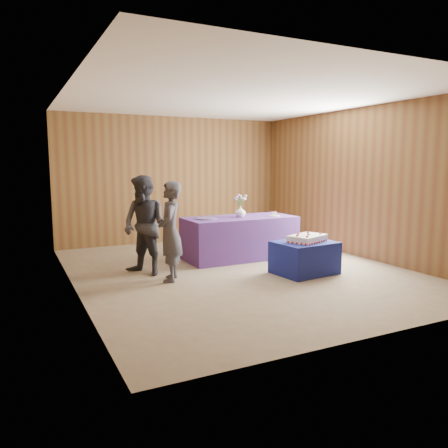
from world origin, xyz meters
TOP-DOWN VIEW (x-y plane):
  - ground at (0.00, 0.00)m, footprint 6.00×6.00m
  - room_shell at (0.00, 0.00)m, footprint 5.04×6.04m
  - cake_table at (0.84, -0.63)m, footprint 0.97×0.79m
  - serving_table at (0.46, 0.79)m, footprint 2.01×0.92m
  - sheet_cake at (0.88, -0.64)m, footprint 0.71×0.60m
  - vase at (0.48, 0.80)m, footprint 0.23×0.23m
  - flower_spray at (0.48, 0.80)m, footprint 0.23×0.23m
  - platter at (-0.19, 0.80)m, footprint 0.42×0.42m
  - plate at (1.10, 0.65)m, footprint 0.25×0.25m
  - cake_slice at (1.10, 0.65)m, footprint 0.09×0.09m
  - knife at (1.18, 0.49)m, footprint 0.26×0.08m
  - guest_left at (-1.17, -0.11)m, footprint 0.53×0.63m
  - guest_right at (-1.40, 0.40)m, footprint 0.89×0.94m

SIDE VIEW (x-z plane):
  - ground at x=0.00m, z-range 0.00..0.00m
  - cake_table at x=0.84m, z-range 0.00..0.50m
  - serving_table at x=0.46m, z-range 0.00..0.75m
  - sheet_cake at x=0.88m, z-range 0.48..0.62m
  - guest_left at x=-1.17m, z-range 0.00..1.45m
  - knife at x=1.18m, z-range 0.75..0.75m
  - plate at x=1.10m, z-range 0.75..0.76m
  - platter at x=-0.19m, z-range 0.75..0.77m
  - guest_right at x=-1.40m, z-range 0.00..1.53m
  - cake_slice at x=1.10m, z-range 0.75..0.84m
  - vase at x=0.48m, z-range 0.75..0.95m
  - flower_spray at x=0.48m, z-range 1.01..1.19m
  - room_shell at x=0.00m, z-range 0.44..3.16m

